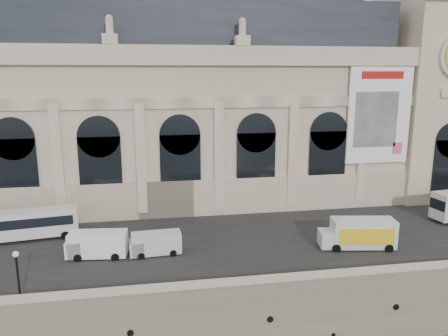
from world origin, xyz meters
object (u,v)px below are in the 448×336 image
object	(u,v)px
van_b	(95,244)
van_c	(153,244)
bus_left	(24,224)
box_truck	(359,234)
lamp_left	(18,279)

from	to	relation	value
van_b	van_c	xyz separation A→B (m)	(5.97, -0.41, -0.17)
bus_left	box_truck	bearing A→B (deg)	-13.18
lamp_left	box_truck	bearing A→B (deg)	11.27
bus_left	van_c	size ratio (longest dim) A/B	2.20
van_c	lamp_left	xyz separation A→B (m)	(-10.89, -8.52, 1.16)
bus_left	van_c	bearing A→B (deg)	-24.58
bus_left	box_truck	size ratio (longest dim) A/B	1.43
van_b	box_truck	world-z (taller)	box_truck
van_b	van_c	distance (m)	5.98
bus_left	lamp_left	xyz separation A→B (m)	(3.50, -15.10, 0.43)
van_b	van_c	bearing A→B (deg)	-3.95
van_b	box_truck	size ratio (longest dim) A/B	0.75
bus_left	van_b	bearing A→B (deg)	-36.22
bus_left	lamp_left	bearing A→B (deg)	-76.96
van_b	van_c	world-z (taller)	van_b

